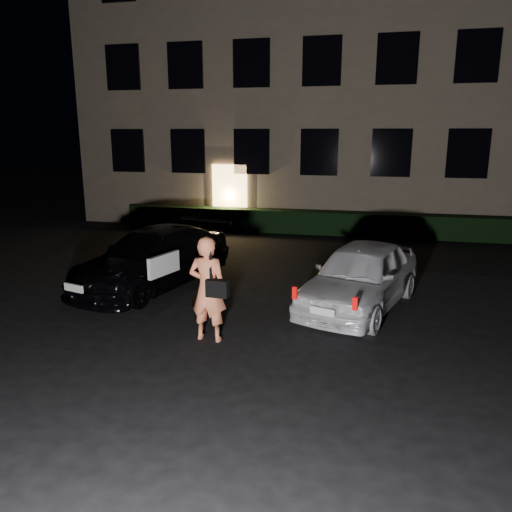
# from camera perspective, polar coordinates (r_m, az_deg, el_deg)

# --- Properties ---
(ground) EXTENTS (80.00, 80.00, 0.00)m
(ground) POSITION_cam_1_polar(r_m,az_deg,el_deg) (9.13, -0.82, -10.06)
(ground) COLOR black
(ground) RESTS_ON ground
(building) EXTENTS (20.00, 8.11, 12.00)m
(building) POSITION_cam_1_polar(r_m,az_deg,el_deg) (23.28, 8.60, 19.39)
(building) COLOR #726351
(building) RESTS_ON ground
(hedge) EXTENTS (15.00, 0.70, 0.85)m
(hedge) POSITION_cam_1_polar(r_m,az_deg,el_deg) (18.99, 6.86, 3.84)
(hedge) COLOR black
(hedge) RESTS_ON ground
(sedan) EXTENTS (3.20, 5.18, 1.40)m
(sedan) POSITION_cam_1_polar(r_m,az_deg,el_deg) (12.59, -11.63, -0.20)
(sedan) COLOR black
(sedan) RESTS_ON ground
(hatch) EXTENTS (2.88, 4.50, 1.43)m
(hatch) POSITION_cam_1_polar(r_m,az_deg,el_deg) (11.00, 11.88, -2.20)
(hatch) COLOR white
(hatch) RESTS_ON ground
(man) EXTENTS (0.81, 0.51, 1.95)m
(man) POSITION_cam_1_polar(r_m,az_deg,el_deg) (9.03, -5.51, -3.75)
(man) COLOR #FF8559
(man) RESTS_ON ground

